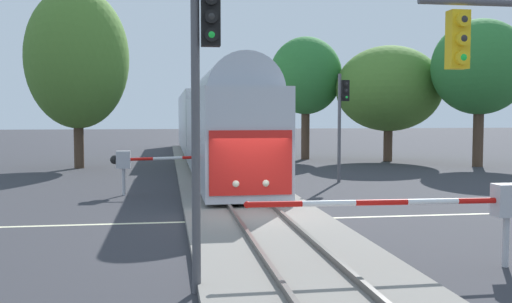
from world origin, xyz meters
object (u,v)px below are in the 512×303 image
Objects in this scene: traffic_signal_median at (203,81)px; crossing_gate_near at (475,204)px; commuter_train at (209,122)px; traffic_signal_far_side at (342,110)px; crossing_gate_far at (144,160)px; oak_behind_train at (77,58)px; oak_far_right at (389,89)px; maple_right_background at (480,67)px; elm_centre_background at (306,76)px.

crossing_gate_near is at bearing 8.55° from traffic_signal_median.
commuter_train is 12.70m from traffic_signal_far_side.
traffic_signal_median is at bearing -83.28° from crossing_gate_far.
oak_behind_train reaches higher than crossing_gate_near.
traffic_signal_median is 0.73× the size of oak_far_right.
crossing_gate_near is 0.57× the size of oak_behind_train.
oak_behind_train is (-5.92, 26.02, 2.73)m from traffic_signal_median.
maple_right_background reaches higher than crossing_gate_far.
oak_behind_train is at bearing 173.89° from maple_right_background.
elm_centre_background is 15.92m from oak_behind_train.
commuter_train is 14.92m from crossing_gate_far.
crossing_gate_near is at bearing -119.53° from maple_right_background.
elm_centre_background is (3.46, 29.86, 4.61)m from crossing_gate_near.
oak_far_right is (16.15, 14.74, 3.62)m from crossing_gate_far.
maple_right_background is at bearing -6.11° from oak_behind_train.
maple_right_background reaches higher than traffic_signal_median.
elm_centre_background reaches higher than crossing_gate_near.
commuter_train is 6.48× the size of crossing_gate_far.
traffic_signal_median is at bearing -77.18° from oak_behind_train.
commuter_train is 27.98m from traffic_signal_median.
crossing_gate_far is at bearing -104.30° from commuter_train.
commuter_train is 9.06m from oak_behind_train.
crossing_gate_far is 0.81× the size of oak_far_right.
crossing_gate_near is 28.94m from oak_far_right.
traffic_signal_far_side is at bearing -63.86° from commuter_train.
elm_centre_background is 1.10× the size of oak_far_right.
oak_far_right is at bearing 59.53° from traffic_signal_far_side.
crossing_gate_near is 1.07× the size of traffic_signal_median.
crossing_gate_far is 9.96m from traffic_signal_far_side.
traffic_signal_median is 31.77m from oak_far_right.
elm_centre_background is at bearing 83.39° from crossing_gate_near.
traffic_signal_median is (-5.82, -0.87, 2.50)m from crossing_gate_near.
maple_right_background is at bearing 51.56° from traffic_signal_median.
commuter_train is at bearing 13.09° from oak_behind_train.
commuter_train is at bearing 116.14° from traffic_signal_far_side.
traffic_signal_far_side is at bearing -96.44° from elm_centre_background.
oak_far_right is (20.49, 2.20, -1.59)m from oak_behind_train.
traffic_signal_median is 0.64× the size of maple_right_background.
crossing_gate_far is (-3.67, -14.40, -1.38)m from commuter_train.
elm_centre_background is 5.94m from oak_far_right.
crossing_gate_far is 0.71× the size of maple_right_background.
crossing_gate_near is at bearing -96.61° from elm_centre_background.
oak_behind_train reaches higher than elm_centre_background.
maple_right_background reaches higher than elm_centre_background.
oak_far_right is at bearing 72.25° from crossing_gate_near.
commuter_train is 8.09× the size of traffic_signal_far_side.
crossing_gate_far is 20.90m from elm_centre_background.
crossing_gate_far is at bearing 96.72° from traffic_signal_median.
crossing_gate_near is at bearing -82.13° from commuter_train.
crossing_gate_near and crossing_gate_far have the same top height.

